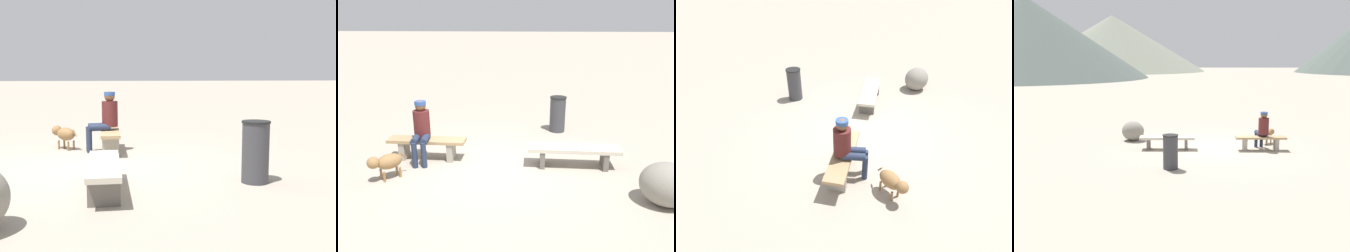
{
  "view_description": "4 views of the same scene",
  "coord_description": "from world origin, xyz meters",
  "views": [
    {
      "loc": [
        -7.36,
        -0.43,
        1.64
      ],
      "look_at": [
        -0.0,
        -1.36,
        0.72
      ],
      "focal_mm": 44.01,
      "sensor_mm": 36.0,
      "label": 1
    },
    {
      "loc": [
        -0.99,
        5.97,
        2.82
      ],
      "look_at": [
        -0.21,
        -0.88,
        0.62
      ],
      "focal_mm": 34.71,
      "sensor_mm": 36.0,
      "label": 2
    },
    {
      "loc": [
        5.34,
        0.69,
        3.71
      ],
      "look_at": [
        0.46,
        -0.51,
        0.47
      ],
      "focal_mm": 28.02,
      "sensor_mm": 36.0,
      "label": 3
    },
    {
      "loc": [
        -0.79,
        -12.75,
        3.03
      ],
      "look_at": [
        -1.19,
        0.32,
        0.69
      ],
      "focal_mm": 41.09,
      "sensor_mm": 36.0,
      "label": 4
    }
  ],
  "objects": [
    {
      "name": "ground",
      "position": [
        0.0,
        0.0,
        -0.03
      ],
      "size": [
        210.0,
        210.0,
        0.06
      ],
      "primitive_type": "cube",
      "color": "#9E9384"
    },
    {
      "name": "bench_left",
      "position": [
        -1.66,
        -0.25,
        0.32
      ],
      "size": [
        1.84,
        0.49,
        0.43
      ],
      "rotation": [
        0.0,
        0.0,
        0.02
      ],
      "color": "#605B56",
      "rests_on": "ground"
    },
    {
      "name": "bench_right",
      "position": [
        1.42,
        -0.3,
        0.32
      ],
      "size": [
        1.66,
        0.43,
        0.46
      ],
      "rotation": [
        0.0,
        0.0,
        0.02
      ],
      "color": "gray",
      "rests_on": "ground"
    },
    {
      "name": "seated_person",
      "position": [
        1.49,
        -0.2,
        0.75
      ],
      "size": [
        0.4,
        0.68,
        1.29
      ],
      "rotation": [
        0.0,
        0.0,
        0.15
      ],
      "color": "#511E1E",
      "rests_on": "ground"
    },
    {
      "name": "dog",
      "position": [
        1.85,
        0.72,
        0.35
      ],
      "size": [
        0.58,
        0.61,
        0.51
      ],
      "rotation": [
        0.0,
        0.0,
        0.84
      ],
      "color": "olive",
      "rests_on": "ground"
    },
    {
      "name": "trash_bin",
      "position": [
        -1.42,
        -2.52,
        0.48
      ],
      "size": [
        0.43,
        0.43,
        0.95
      ],
      "color": "#38383D",
      "rests_on": "ground"
    },
    {
      "name": "boulder",
      "position": [
        -3.02,
        1.07,
        0.36
      ],
      "size": [
        1.05,
        0.98,
        0.72
      ],
      "primitive_type": "ellipsoid",
      "rotation": [
        0.0,
        0.0,
        4.32
      ],
      "color": "gray",
      "rests_on": "ground"
    }
  ]
}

